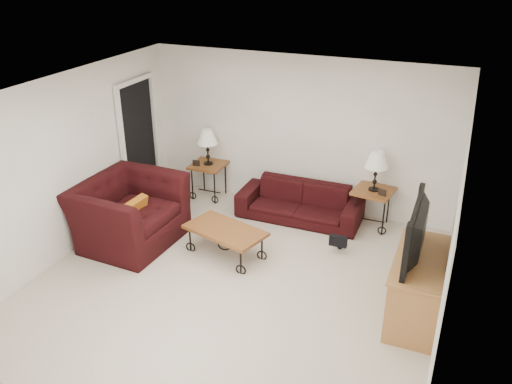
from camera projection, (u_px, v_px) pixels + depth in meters
ground at (236, 282)px, 6.90m from camera, size 5.00×5.00×0.00m
wall_back at (299, 134)px, 8.47m from camera, size 5.00×0.02×2.50m
wall_front at (105, 319)px, 4.28m from camera, size 5.00×0.02×2.50m
wall_left at (68, 166)px, 7.24m from camera, size 0.02×5.00×2.50m
wall_right at (452, 236)px, 5.51m from camera, size 0.02×5.00×2.50m
ceiling at (232, 94)px, 5.84m from camera, size 5.00×5.00×0.00m
doorway at (139, 144)px, 8.71m from camera, size 0.08×0.94×2.04m
sofa at (300, 202)px, 8.40m from camera, size 1.95×0.76×0.57m
side_table_left at (209, 180)px, 9.13m from camera, size 0.57×0.57×0.61m
side_table_right at (372, 208)px, 8.16m from camera, size 0.65×0.65×0.62m
lamp_left at (208, 147)px, 8.87m from camera, size 0.35×0.35×0.61m
lamp_right at (376, 171)px, 7.90m from camera, size 0.40×0.40×0.62m
photo_frame_left at (196, 163)px, 8.91m from camera, size 0.12×0.04×0.10m
photo_frame_right at (382, 192)px, 7.83m from camera, size 0.12×0.06×0.10m
coffee_table at (226, 242)px, 7.43m from camera, size 1.24×0.89×0.42m
armchair at (129, 212)px, 7.68m from camera, size 1.34×1.51×0.94m
throw_pillow at (135, 213)px, 7.57m from camera, size 0.13×0.43×0.43m
tv_stand at (417, 287)px, 6.15m from camera, size 0.54×1.30×0.78m
television at (424, 232)px, 5.85m from camera, size 0.15×1.17×0.67m
backpack at (341, 234)px, 7.56m from camera, size 0.42×0.34×0.50m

